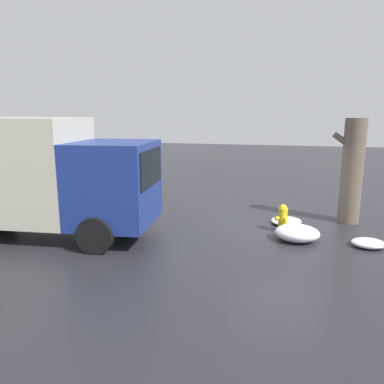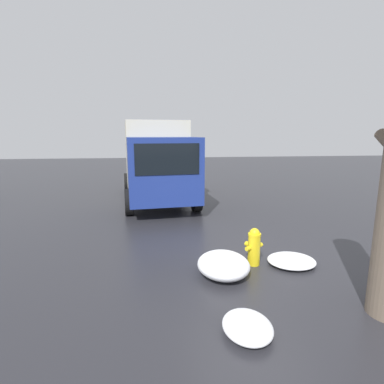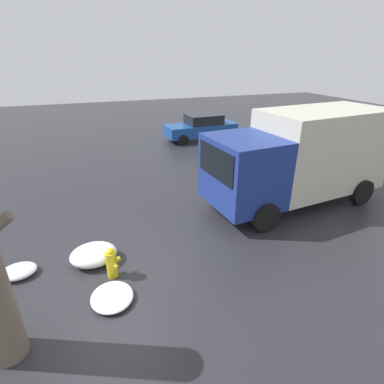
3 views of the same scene
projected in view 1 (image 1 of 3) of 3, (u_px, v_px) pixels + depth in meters
name	position (u px, v px, depth m)	size (l,w,h in m)	color
ground_plane	(282.00, 231.00, 10.75)	(60.00, 60.00, 0.00)	#28282D
fire_hydrant	(283.00, 218.00, 10.67)	(0.37, 0.44, 0.79)	yellow
tree_trunk	(352.00, 171.00, 11.33)	(0.96, 0.63, 3.19)	#6B5B4C
delivery_truck	(32.00, 173.00, 10.18)	(6.59, 3.09, 3.21)	navy
snow_pile_by_hydrant	(286.00, 221.00, 11.46)	(0.91, 1.00, 0.17)	white
snow_pile_curbside	(369.00, 243.00, 9.44)	(0.83, 0.68, 0.21)	white
snow_pile_by_tree	(297.00, 233.00, 9.91)	(1.17, 1.01, 0.42)	white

